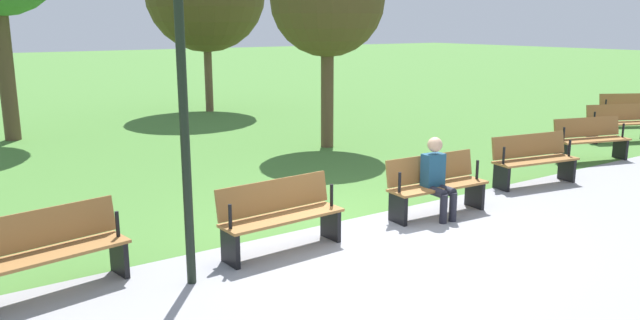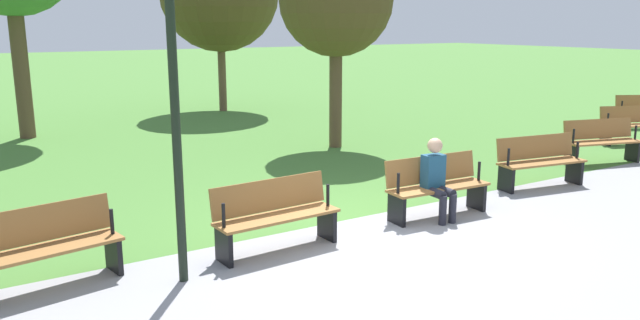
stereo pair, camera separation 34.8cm
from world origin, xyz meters
TOP-DOWN VIEW (x-y plane):
  - ground_plane at (0.00, 0.00)m, footprint 120.00×120.00m
  - path_paving at (0.00, 2.21)m, footprint 38.90×5.63m
  - bench_1 at (-9.21, -1.85)m, footprint 1.69×1.05m
  - bench_2 at (-6.66, -0.98)m, footprint 1.70×0.90m
  - bench_3 at (-4.03, -0.40)m, footprint 1.69×0.73m
  - bench_4 at (-1.35, -0.10)m, footprint 1.65×0.56m
  - bench_5 at (1.35, -0.10)m, footprint 1.65×0.56m
  - bench_6 at (4.03, -0.40)m, footprint 1.69×0.73m
  - person_seated at (-1.23, 0.03)m, footprint 0.34×0.53m
  - tree_2 at (-2.95, -5.28)m, footprint 2.56×2.56m
  - lamp_post at (2.68, 0.22)m, footprint 0.32×0.32m

SIDE VIEW (x-z plane):
  - ground_plane at x=0.00m, z-range 0.00..0.00m
  - path_paving at x=0.00m, z-range 0.00..0.01m
  - bench_1 at x=-9.21m, z-range 0.02..0.91m
  - bench_2 at x=-6.66m, z-range 0.02..0.91m
  - bench_3 at x=-4.03m, z-range 0.02..0.91m
  - bench_4 at x=-1.35m, z-range 0.02..0.91m
  - bench_5 at x=1.35m, z-range 0.02..0.91m
  - bench_6 at x=4.03m, z-range 0.02..0.91m
  - person_seated at x=-1.23m, z-range 0.04..1.24m
  - lamp_post at x=2.68m, z-range 0.79..4.85m
  - tree_2 at x=-2.95m, z-range 1.01..5.64m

